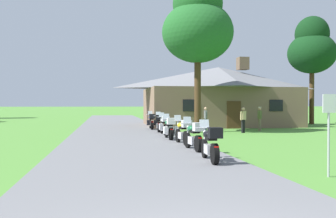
% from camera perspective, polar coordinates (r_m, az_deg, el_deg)
% --- Properties ---
extents(ground_plane, '(500.00, 500.00, 0.00)m').
position_cam_1_polar(ground_plane, '(24.12, -6.60, -3.73)').
color(ground_plane, '#4C8433').
extents(asphalt_driveway, '(6.40, 80.00, 0.06)m').
position_cam_1_polar(asphalt_driveway, '(22.13, -6.34, -4.06)').
color(asphalt_driveway, slate).
rests_on(asphalt_driveway, ground).
extents(motorcycle_black_nearest_to_camera, '(0.66, 2.08, 1.30)m').
position_cam_1_polar(motorcycle_black_nearest_to_camera, '(12.18, 6.37, -5.22)').
color(motorcycle_black_nearest_to_camera, black).
rests_on(motorcycle_black_nearest_to_camera, asphalt_driveway).
extents(motorcycle_green_second_in_row, '(0.66, 2.08, 1.30)m').
position_cam_1_polar(motorcycle_green_second_in_row, '(15.06, 3.89, -4.07)').
color(motorcycle_green_second_in_row, black).
rests_on(motorcycle_green_second_in_row, asphalt_driveway).
extents(motorcycle_yellow_third_in_row, '(0.66, 2.08, 1.30)m').
position_cam_1_polar(motorcycle_yellow_third_in_row, '(17.38, 2.25, -3.43)').
color(motorcycle_yellow_third_in_row, black).
rests_on(motorcycle_yellow_third_in_row, asphalt_driveway).
extents(motorcycle_green_fourth_in_row, '(0.72, 2.08, 1.30)m').
position_cam_1_polar(motorcycle_green_fourth_in_row, '(19.75, 0.21, -2.95)').
color(motorcycle_green_fourth_in_row, black).
rests_on(motorcycle_green_fourth_in_row, asphalt_driveway).
extents(motorcycle_silver_fifth_in_row, '(0.73, 2.08, 1.30)m').
position_cam_1_polar(motorcycle_silver_fifth_in_row, '(22.65, -0.56, -2.48)').
color(motorcycle_silver_fifth_in_row, black).
rests_on(motorcycle_silver_fifth_in_row, asphalt_driveway).
extents(motorcycle_black_sixth_in_row, '(0.71, 2.08, 1.30)m').
position_cam_1_polar(motorcycle_black_sixth_in_row, '(25.19, -1.41, -2.13)').
color(motorcycle_black_sixth_in_row, black).
rests_on(motorcycle_black_sixth_in_row, asphalt_driveway).
extents(motorcycle_blue_farthest_in_row, '(0.73, 2.08, 1.30)m').
position_cam_1_polar(motorcycle_blue_farthest_in_row, '(27.62, -2.49, -1.89)').
color(motorcycle_blue_farthest_in_row, black).
rests_on(motorcycle_blue_farthest_in_row, asphalt_driveway).
extents(stone_lodge, '(13.04, 8.52, 5.99)m').
position_cam_1_polar(stone_lodge, '(33.49, 7.55, 2.01)').
color(stone_lodge, brown).
rests_on(stone_lodge, ground).
extents(bystander_gray_shirt_near_lodge, '(0.33, 0.52, 1.67)m').
position_cam_1_polar(bystander_gray_shirt_near_lodge, '(27.22, 5.64, -1.26)').
color(bystander_gray_shirt_near_lodge, navy).
rests_on(bystander_gray_shirt_near_lodge, ground).
extents(bystander_olive_shirt_beside_signpost, '(0.26, 0.55, 1.69)m').
position_cam_1_polar(bystander_olive_shirt_beside_signpost, '(27.54, 13.55, -1.21)').
color(bystander_olive_shirt_beside_signpost, '#75664C').
rests_on(bystander_olive_shirt_beside_signpost, ground).
extents(bystander_tan_shirt_by_tree, '(0.47, 0.39, 1.67)m').
position_cam_1_polar(bystander_tan_shirt_by_tree, '(25.35, 11.17, -1.42)').
color(bystander_tan_shirt_by_tree, black).
rests_on(bystander_tan_shirt_by_tree, ground).
extents(metal_signpost_roadside, '(0.36, 0.06, 2.14)m').
position_cam_1_polar(metal_signpost_roadside, '(10.66, 22.90, -2.18)').
color(metal_signpost_roadside, '#9EA0A5').
rests_on(metal_signpost_roadside, ground).
extents(tree_right_of_lodge, '(4.43, 4.43, 10.04)m').
position_cam_1_polar(tree_right_of_lodge, '(38.31, 20.71, 8.53)').
color(tree_right_of_lodge, '#422D19').
rests_on(tree_right_of_lodge, ground).
extents(tree_by_lodge_front, '(4.73, 4.73, 10.28)m').
position_cam_1_polar(tree_by_lodge_front, '(25.89, 4.46, 12.50)').
color(tree_by_lodge_front, '#422D19').
rests_on(tree_by_lodge_front, ground).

